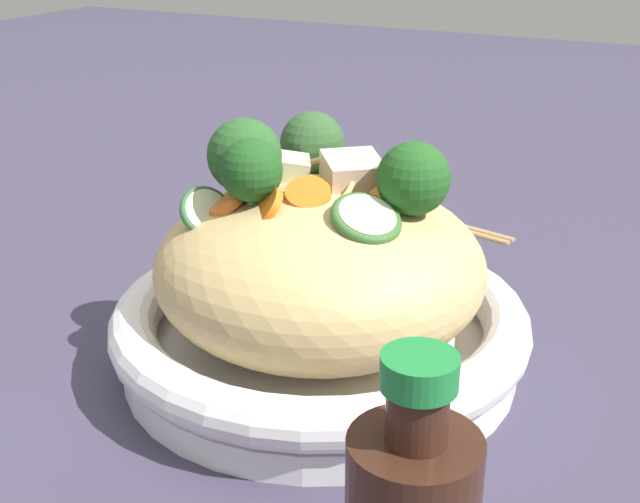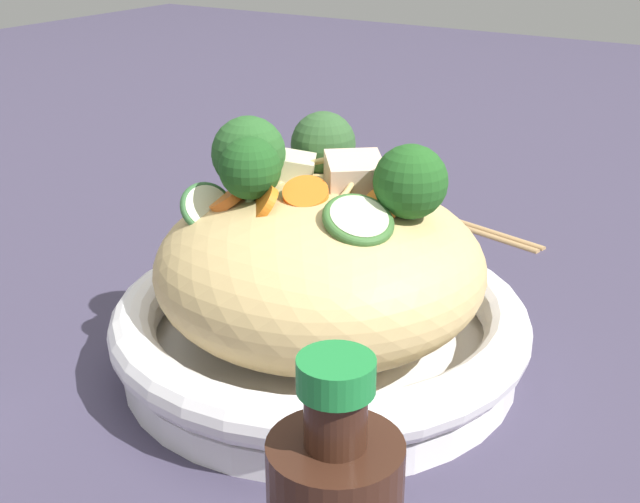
% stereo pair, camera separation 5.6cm
% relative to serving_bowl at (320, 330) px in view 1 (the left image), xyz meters
% --- Properties ---
extents(ground_plane, '(3.00, 3.00, 0.00)m').
position_rel_serving_bowl_xyz_m(ground_plane, '(0.00, 0.00, -0.03)').
color(ground_plane, '#3C374D').
extents(serving_bowl, '(0.28, 0.28, 0.05)m').
position_rel_serving_bowl_xyz_m(serving_bowl, '(0.00, 0.00, 0.00)').
color(serving_bowl, white).
rests_on(serving_bowl, ground_plane).
extents(noodle_heap, '(0.22, 0.22, 0.12)m').
position_rel_serving_bowl_xyz_m(noodle_heap, '(0.00, 0.00, 0.05)').
color(noodle_heap, tan).
rests_on(noodle_heap, serving_bowl).
extents(broccoli_florets, '(0.15, 0.18, 0.07)m').
position_rel_serving_bowl_xyz_m(broccoli_florets, '(0.01, 0.02, 0.11)').
color(broccoli_florets, '#97B76F').
rests_on(broccoli_florets, serving_bowl).
extents(carrot_coins, '(0.14, 0.13, 0.04)m').
position_rel_serving_bowl_xyz_m(carrot_coins, '(0.01, 0.00, 0.10)').
color(carrot_coins, orange).
rests_on(carrot_coins, serving_bowl).
extents(zucchini_slices, '(0.16, 0.15, 0.05)m').
position_rel_serving_bowl_xyz_m(zucchini_slices, '(0.01, 0.01, 0.09)').
color(zucchini_slices, beige).
rests_on(zucchini_slices, serving_bowl).
extents(chicken_chunks, '(0.05, 0.09, 0.03)m').
position_rel_serving_bowl_xyz_m(chicken_chunks, '(0.02, 0.00, 0.11)').
color(chicken_chunks, beige).
rests_on(chicken_chunks, serving_bowl).
extents(chopsticks_pair, '(0.07, 0.23, 0.01)m').
position_rel_serving_bowl_xyz_m(chopsticks_pair, '(0.30, 0.05, -0.02)').
color(chopsticks_pair, tan).
rests_on(chopsticks_pair, ground_plane).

